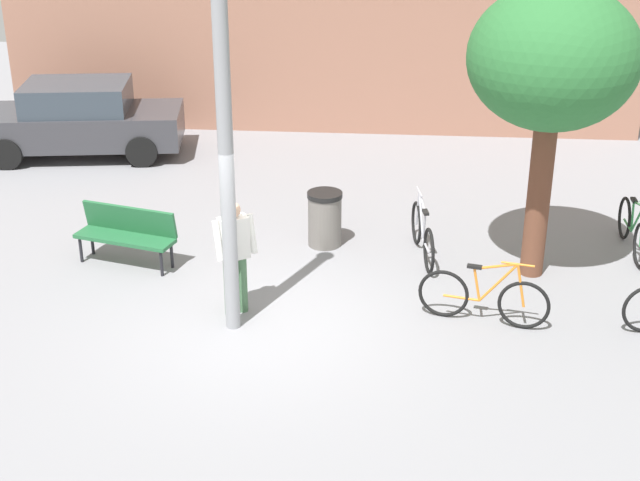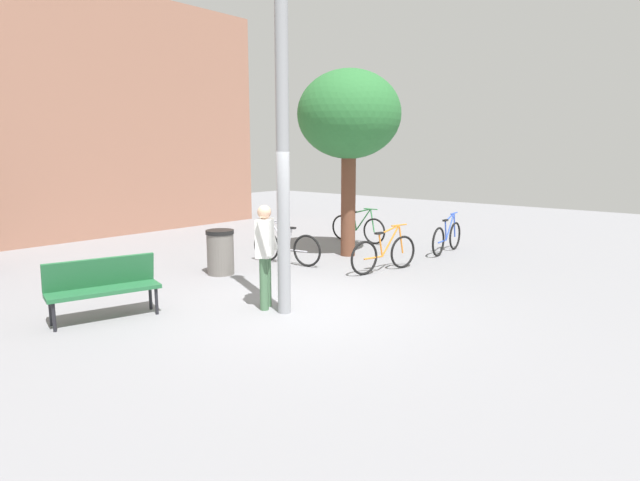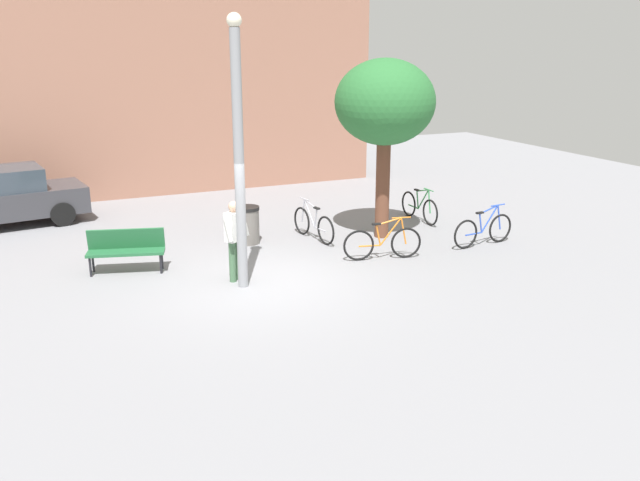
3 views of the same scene
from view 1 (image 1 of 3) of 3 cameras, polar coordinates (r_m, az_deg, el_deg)
name	(u,v)px [view 1 (image 1 of 3)]	position (r m, az deg, el deg)	size (l,w,h in m)	color
ground_plane	(265,326)	(12.52, -3.46, -5.37)	(36.00, 36.00, 0.00)	gray
lamppost	(225,134)	(11.45, -6.00, 6.67)	(0.28, 0.28, 5.23)	gray
person_by_lamppost	(234,250)	(12.46, -5.42, -0.61)	(0.62, 0.51, 1.67)	#47704C
park_bench	(127,231)	(14.39, -12.06, 0.60)	(1.67, 0.88, 0.92)	#236038
plaza_tree	(553,61)	(13.26, 14.46, 10.88)	(2.41, 2.41, 4.37)	brown
bicycle_green	(632,230)	(15.36, 19.08, 0.65)	(0.08, 1.81, 0.97)	black
bicycle_silver	(422,234)	(14.44, 6.47, 0.38)	(0.34, 1.79, 0.97)	black
bicycle_orange	(484,298)	(12.60, 10.28, -3.56)	(1.77, 0.46, 0.97)	black
parked_car_charcoal	(79,119)	(19.64, -14.92, 7.39)	(4.40, 2.28, 1.55)	#38383D
trash_bin	(325,219)	(14.74, 0.30, 1.39)	(0.57, 0.57, 0.92)	#66605B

